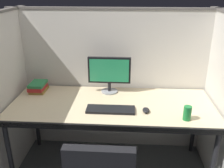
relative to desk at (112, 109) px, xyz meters
name	(u,v)px	position (x,y,z in m)	size (l,w,h in m)	color
cubicle_partition_rear	(114,82)	(0.00, 0.46, 0.10)	(2.21, 0.06, 1.57)	beige
cubicle_partition_left	(3,100)	(-0.99, -0.09, 0.10)	(0.06, 1.41, 1.57)	beige
desk	(112,109)	(0.00, 0.00, 0.00)	(1.90, 0.80, 0.74)	beige
monitor_center	(109,72)	(-0.04, 0.28, 0.27)	(0.43, 0.17, 0.37)	gray
keyboard_main	(110,109)	(0.00, -0.12, 0.06)	(0.43, 0.15, 0.02)	black
computer_mouse	(146,110)	(0.31, -0.13, 0.07)	(0.06, 0.10, 0.04)	black
soda_can	(187,113)	(0.64, -0.24, 0.11)	(0.07, 0.07, 0.12)	#197233
book_stack	(38,87)	(-0.79, 0.26, 0.10)	(0.16, 0.22, 0.10)	olive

